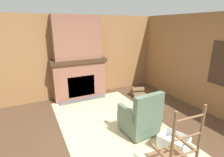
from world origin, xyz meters
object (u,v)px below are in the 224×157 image
Objects in this scene: armchair at (140,119)px; oil_lamp_vase at (66,56)px; storage_case at (92,55)px; firewood_stack at (138,93)px; laundry_basket at (173,144)px; decorative_plate_on_mantel at (78,54)px.

armchair is 3.98× the size of oil_lamp_vase.
firewood_stack is at bearing 58.59° from storage_case.
armchair is 1.67× the size of laundry_basket.
armchair is 4.36× the size of storage_case.
oil_lamp_vase is at bearing -160.76° from laundry_basket.
firewood_stack is 2.35× the size of oil_lamp_vase.
armchair is 1.70× the size of firewood_stack.
decorative_plate_on_mantel is at bearing -114.99° from firewood_stack.
laundry_basket is at bearing -167.90° from armchair.
storage_case reaches higher than laundry_basket.
laundry_basket is 2.39× the size of oil_lamp_vase.
armchair reaches higher than firewood_stack.
firewood_stack is 2.20m from decorative_plate_on_mantel.
decorative_plate_on_mantel is (-2.48, -0.55, 0.99)m from armchair.
firewood_stack is at bearing 65.01° from decorative_plate_on_mantel.
oil_lamp_vase reaches higher than laundry_basket.
armchair is 2.05m from firewood_stack.
laundry_basket is 2.61× the size of storage_case.
armchair is 2.79m from oil_lamp_vase.
firewood_stack is at bearing 69.50° from oil_lamp_vase.
armchair is 2.63m from storage_case.
storage_case is (-2.46, -0.12, 0.94)m from armchair.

